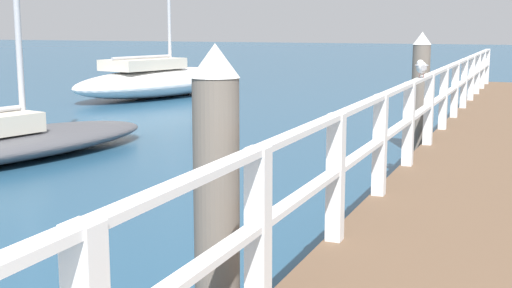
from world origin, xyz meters
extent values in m
cube|color=white|center=(-1.14, 3.89, 0.93)|extent=(0.12, 0.12, 0.98)
cube|color=white|center=(-1.14, 5.43, 0.93)|extent=(0.12, 0.12, 0.98)
cube|color=white|center=(-1.14, 6.98, 0.93)|extent=(0.12, 0.12, 0.98)
cube|color=white|center=(-1.14, 8.52, 0.93)|extent=(0.12, 0.12, 0.98)
cube|color=white|center=(-1.14, 10.07, 0.93)|extent=(0.12, 0.12, 0.98)
cube|color=white|center=(-1.14, 11.61, 0.93)|extent=(0.12, 0.12, 0.98)
cube|color=white|center=(-1.14, 13.16, 0.93)|extent=(0.12, 0.12, 0.98)
cube|color=white|center=(-1.14, 14.70, 0.93)|extent=(0.12, 0.12, 0.98)
cube|color=white|center=(-1.14, 16.25, 0.93)|extent=(0.12, 0.12, 0.98)
cube|color=white|center=(-1.14, 17.79, 0.93)|extent=(0.12, 0.12, 0.98)
cube|color=white|center=(-1.14, 19.34, 0.93)|extent=(0.12, 0.12, 0.98)
cube|color=white|center=(-1.14, 20.88, 0.93)|extent=(0.12, 0.12, 0.98)
cube|color=white|center=(-1.14, 10.84, 1.40)|extent=(0.10, 20.08, 0.04)
cube|color=white|center=(-1.14, 10.84, 0.98)|extent=(0.10, 20.08, 0.04)
cylinder|color=#6B6056|center=(-1.52, 4.15, 0.88)|extent=(0.28, 0.28, 1.76)
cone|color=white|center=(-1.52, 4.15, 1.86)|extent=(0.29, 0.29, 0.20)
cylinder|color=#6B6056|center=(-1.52, 11.69, 0.88)|extent=(0.28, 0.28, 1.76)
cone|color=white|center=(-1.52, 11.69, 1.86)|extent=(0.29, 0.29, 0.20)
ellipsoid|color=white|center=(-1.14, 9.31, 1.54)|extent=(0.20, 0.30, 0.15)
sphere|color=white|center=(-1.18, 9.48, 1.59)|extent=(0.09, 0.09, 0.09)
cone|color=gold|center=(-1.20, 9.54, 1.59)|extent=(0.04, 0.05, 0.02)
cone|color=#939399|center=(-1.09, 9.15, 1.55)|extent=(0.09, 0.10, 0.07)
ellipsoid|color=#939399|center=(-1.14, 9.31, 1.57)|extent=(0.23, 0.26, 0.04)
cylinder|color=tan|center=(-1.16, 9.29, 1.44)|extent=(0.01, 0.01, 0.05)
cylinder|color=tan|center=(-1.11, 9.31, 1.44)|extent=(0.01, 0.01, 0.05)
ellipsoid|color=white|center=(-10.04, 18.16, 0.41)|extent=(3.66, 6.87, 0.83)
cylinder|color=#B2B2B7|center=(-10.22, 17.36, 1.18)|extent=(0.60, 2.25, 0.08)
cube|color=beige|center=(-10.22, 17.39, 0.98)|extent=(1.75, 2.58, 0.30)
ellipsoid|color=#4C4C51|center=(-7.38, 8.82, 0.22)|extent=(2.91, 5.59, 0.44)
camera|label=1|loc=(0.24, 0.53, 2.06)|focal=48.00mm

